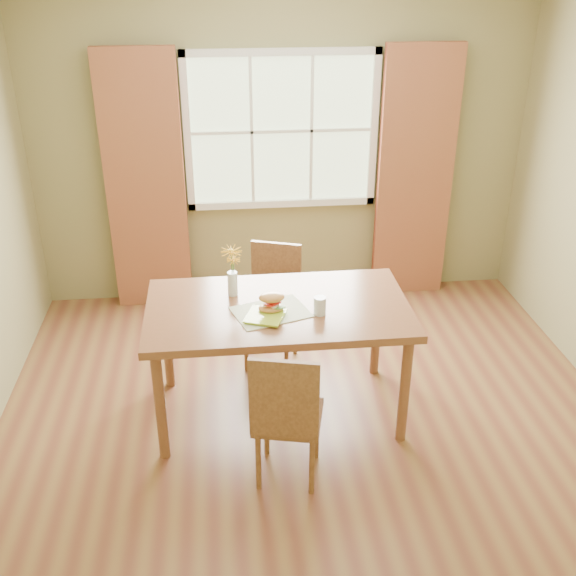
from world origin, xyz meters
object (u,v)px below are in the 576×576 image
(chair_near, at_px, (287,413))
(croissant_sandwich, at_px, (272,303))
(flower_vase, at_px, (232,267))
(dining_table, at_px, (278,317))
(water_glass, at_px, (320,306))
(chair_far, at_px, (273,299))

(chair_near, distance_m, croissant_sandwich, 0.72)
(chair_near, bearing_deg, croissant_sandwich, 106.10)
(flower_vase, bearing_deg, chair_near, -73.55)
(dining_table, height_order, croissant_sandwich, croissant_sandwich)
(chair_near, height_order, flower_vase, flower_vase)
(croissant_sandwich, relative_size, water_glass, 1.50)
(dining_table, relative_size, water_glass, 14.49)
(chair_far, height_order, flower_vase, flower_vase)
(chair_far, height_order, water_glass, water_glass)
(dining_table, xyz_separation_m, flower_vase, (-0.28, 0.19, 0.29))
(croissant_sandwich, bearing_deg, flower_vase, 126.71)
(chair_near, bearing_deg, water_glass, 78.01)
(chair_far, bearing_deg, water_glass, -56.36)
(dining_table, relative_size, flower_vase, 5.02)
(chair_far, xyz_separation_m, croissant_sandwich, (-0.07, -0.79, 0.40))
(chair_near, distance_m, flower_vase, 1.06)
(chair_near, bearing_deg, dining_table, 101.74)
(dining_table, xyz_separation_m, water_glass, (0.25, -0.13, 0.14))
(water_glass, bearing_deg, chair_far, 105.08)
(chair_far, xyz_separation_m, water_glass, (0.22, -0.83, 0.37))
(croissant_sandwich, height_order, water_glass, croissant_sandwich)
(dining_table, bearing_deg, water_glass, -28.25)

